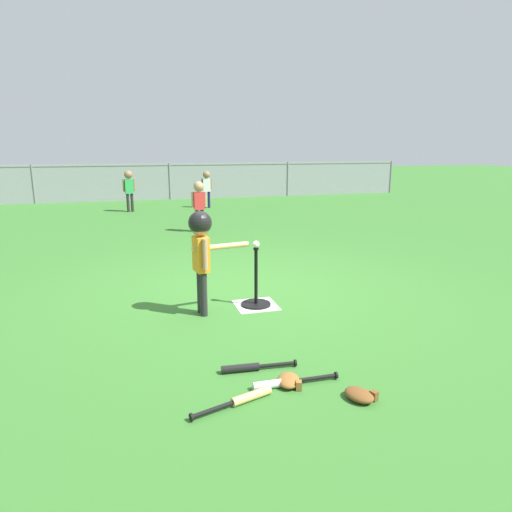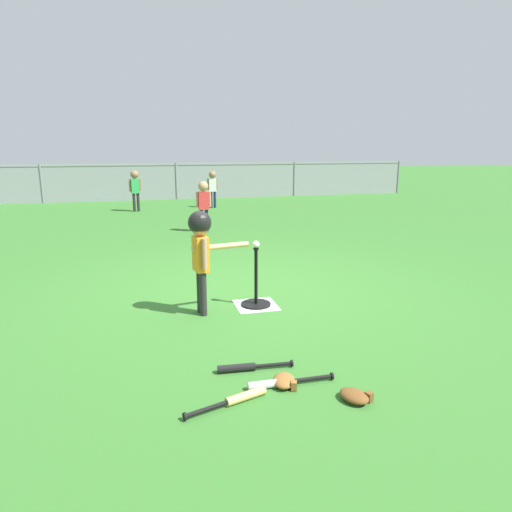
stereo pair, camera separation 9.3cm
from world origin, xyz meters
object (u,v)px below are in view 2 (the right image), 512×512
glove_near_bats (355,396)px  fielder_near_right (204,199)px  fielder_deep_center (213,184)px  batter_child (201,242)px  spare_bat_silver (279,383)px  spare_bat_wood (238,399)px  glove_by_plate (284,381)px  spare_bat_black (245,367)px  baseball_on_tee (256,244)px  batting_tee (256,297)px  fielder_deep_left (135,185)px

glove_near_bats → fielder_near_right: bearing=90.6°
fielder_deep_center → batter_child: bearing=-100.1°
batter_child → spare_bat_silver: bearing=-78.9°
spare_bat_wood → glove_by_plate: bearing=20.3°
spare_bat_black → glove_by_plate: glove_by_plate is taller
batter_child → spare_bat_silver: size_ratio=1.65×
baseball_on_tee → batter_child: size_ratio=0.07×
baseball_on_tee → fielder_deep_center: (0.87, 8.04, -0.02)m
spare_bat_wood → glove_by_plate: size_ratio=2.28×
batting_tee → glove_near_bats: size_ratio=2.42×
fielder_deep_left → spare_bat_silver: bearing=-84.4°
spare_bat_black → glove_near_bats: bearing=-43.7°
fielder_near_right → spare_bat_black: (-0.55, -5.86, -0.62)m
spare_bat_silver → glove_near_bats: glove_near_bats is taller
fielder_deep_left → spare_bat_silver: 9.58m
baseball_on_tee → fielder_near_right: 4.46m
fielder_near_right → fielder_deep_center: (0.77, 3.58, 0.00)m
spare_bat_black → glove_by_plate: size_ratio=2.28×
fielder_near_right → glove_near_bats: size_ratio=3.82×
batter_child → glove_near_bats: (0.75, -1.90, -0.72)m
batting_tee → spare_bat_wood: (-0.61, -1.82, -0.07)m
fielder_deep_center → baseball_on_tee: bearing=-96.2°
fielder_deep_left → spare_bat_silver: (0.93, -9.51, -0.66)m
spare_bat_black → batting_tee: bearing=71.9°
baseball_on_tee → spare_bat_wood: (-0.61, -1.82, -0.65)m
batter_child → spare_bat_black: batter_child is taller
fielder_deep_center → glove_by_plate: 9.80m
spare_bat_silver → glove_near_bats: bearing=-34.8°
baseball_on_tee → batter_child: batter_child is taller
baseball_on_tee → spare_bat_black: baseball_on_tee is taller
batting_tee → fielder_deep_center: 8.10m
fielder_deep_center → spare_bat_wood: bearing=-98.5°
batter_child → spare_bat_black: bearing=-84.3°
spare_bat_wood → glove_near_bats: size_ratio=2.25×
fielder_deep_left → spare_bat_black: size_ratio=1.80×
baseball_on_tee → fielder_near_right: (0.10, 4.46, -0.03)m
glove_by_plate → glove_near_bats: 0.51m
baseball_on_tee → batter_child: bearing=-170.6°
batter_child → spare_bat_black: (0.13, -1.31, -0.73)m
fielder_deep_center → batting_tee: bearing=-96.2°
spare_bat_black → batter_child: bearing=95.7°
fielder_near_right → fielder_deep_left: (-1.30, 3.36, 0.04)m
baseball_on_tee → glove_near_bats: 2.11m
spare_bat_silver → glove_by_plate: glove_by_plate is taller
batter_child → spare_bat_wood: (-0.02, -1.73, -0.73)m
batter_child → fielder_deep_left: bearing=94.4°
baseball_on_tee → glove_near_bats: size_ratio=0.28×
fielder_near_right → fielder_deep_center: size_ratio=1.00×
batter_child → glove_by_plate: 1.78m
spare_bat_silver → fielder_near_right: bearing=86.6°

